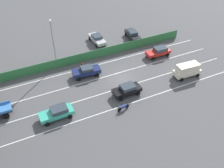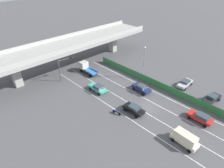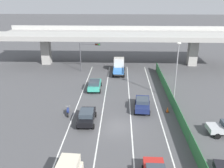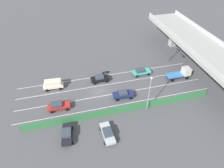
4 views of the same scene
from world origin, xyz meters
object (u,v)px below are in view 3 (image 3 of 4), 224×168
at_px(motorcycle, 68,111).
at_px(traffic_light, 87,51).
at_px(flatbed_truck_blue, 119,66).
at_px(traffic_cone, 168,110).
at_px(car_taxi_teal, 95,84).
at_px(street_lamp, 177,67).
at_px(car_sedan_navy, 142,104).
at_px(car_sedan_black, 87,116).

xyz_separation_m(motorcycle, traffic_light, (0.21, 17.91, 3.58)).
bearing_deg(flatbed_truck_blue, traffic_cone, -68.63).
bearing_deg(flatbed_truck_blue, car_taxi_teal, -112.15).
relative_size(car_taxi_teal, street_lamp, 0.54).
xyz_separation_m(traffic_light, street_lamp, (14.08, -12.69, 0.91)).
bearing_deg(motorcycle, flatbed_truck_blue, 70.59).
xyz_separation_m(flatbed_truck_blue, motorcycle, (-6.22, -17.67, -0.88)).
bearing_deg(car_sedan_navy, car_taxi_teal, 135.64).
relative_size(car_sedan_navy, traffic_light, 0.80).
distance_m(flatbed_truck_blue, traffic_cone, 17.78).
distance_m(flatbed_truck_blue, traffic_light, 6.60).
relative_size(traffic_light, traffic_cone, 8.12).
relative_size(car_sedan_black, car_sedan_navy, 0.93).
distance_m(car_sedan_navy, traffic_cone, 3.32).
relative_size(car_taxi_teal, car_sedan_black, 1.06).
distance_m(car_sedan_navy, traffic_light, 18.94).
height_order(car_taxi_teal, flatbed_truck_blue, flatbed_truck_blue).
xyz_separation_m(car_taxi_teal, car_sedan_navy, (6.97, -6.82, 0.01)).
xyz_separation_m(car_sedan_black, flatbed_truck_blue, (3.57, 19.66, 0.44)).
height_order(flatbed_truck_blue, traffic_light, traffic_light).
bearing_deg(car_taxi_teal, car_sedan_black, -89.12).
relative_size(car_taxi_teal, car_sedan_navy, 0.99).
bearing_deg(traffic_cone, motorcycle, -174.87).
bearing_deg(traffic_light, street_lamp, -42.03).
relative_size(flatbed_truck_blue, motorcycle, 2.93).
distance_m(car_taxi_teal, car_sedan_black, 10.50).
relative_size(motorcycle, street_lamp, 0.23).
distance_m(car_sedan_navy, motorcycle, 9.63).
xyz_separation_m(street_lamp, traffic_cone, (-1.60, -4.08, -4.62)).
relative_size(flatbed_truck_blue, traffic_light, 1.00).
bearing_deg(car_sedan_black, traffic_light, 97.02).
xyz_separation_m(car_sedan_black, motorcycle, (-2.66, 1.99, -0.44)).
bearing_deg(car_taxi_teal, traffic_cone, -35.86).
relative_size(car_sedan_navy, street_lamp, 0.55).
xyz_separation_m(car_sedan_black, traffic_light, (-2.45, 19.90, 3.14)).
bearing_deg(car_sedan_black, street_lamp, 31.76).
height_order(car_sedan_black, car_sedan_navy, car_sedan_navy).
bearing_deg(car_sedan_navy, traffic_cone, -9.68).
bearing_deg(street_lamp, car_sedan_navy, -143.82).
bearing_deg(flatbed_truck_blue, street_lamp, -57.06).
distance_m(flatbed_truck_blue, motorcycle, 18.75).
xyz_separation_m(car_sedan_navy, flatbed_truck_blue, (-3.25, 15.98, 0.43)).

